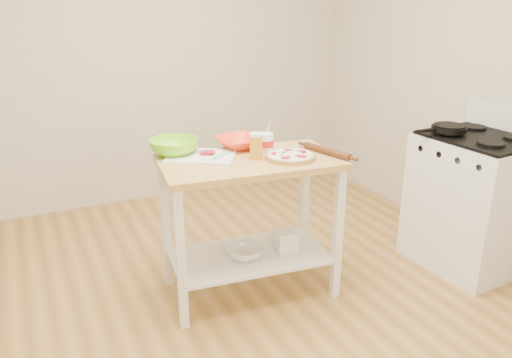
{
  "coord_description": "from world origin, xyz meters",
  "views": [
    {
      "loc": [
        -1.06,
        -2.22,
        1.81
      ],
      "look_at": [
        0.16,
        0.28,
        0.79
      ],
      "focal_mm": 35.0,
      "sensor_mm": 36.0,
      "label": 1
    }
  ],
  "objects": [
    {
      "name": "room_shell",
      "position": [
        0.0,
        0.0,
        1.35
      ],
      "size": [
        4.04,
        4.54,
        2.74
      ],
      "color": "#B18241",
      "rests_on": "ground"
    },
    {
      "name": "spatula",
      "position": [
        -0.01,
        0.44,
        0.92
      ],
      "size": [
        0.14,
        0.1,
        0.01
      ],
      "rotation": [
        0.0,
        0.0,
        0.37
      ],
      "color": "#52D3B4",
      "rests_on": "cutting_board"
    },
    {
      "name": "shelf_bin",
      "position": [
        0.38,
        0.31,
        0.33
      ],
      "size": [
        0.15,
        0.15,
        0.13
      ],
      "primitive_type": "cube",
      "rotation": [
        0.0,
        0.0,
        -0.12
      ],
      "color": "white",
      "rests_on": "prep_island"
    },
    {
      "name": "cutting_board",
      "position": [
        -0.1,
        0.52,
        0.91
      ],
      "size": [
        0.5,
        0.46,
        0.04
      ],
      "rotation": [
        0.0,
        0.0,
        -0.55
      ],
      "color": "white",
      "rests_on": "prep_island"
    },
    {
      "name": "rolling_pin",
      "position": [
        0.61,
        0.22,
        0.92
      ],
      "size": [
        0.13,
        0.36,
        0.04
      ],
      "primitive_type": "cylinder",
      "rotation": [
        1.57,
        0.0,
        0.26
      ],
      "color": "#532B13",
      "rests_on": "prep_island"
    },
    {
      "name": "gas_stove",
      "position": [
        1.69,
        0.01,
        0.47
      ],
      "size": [
        0.64,
        0.74,
        1.11
      ],
      "rotation": [
        0.0,
        0.0,
        0.06
      ],
      "color": "silver",
      "rests_on": "ground"
    },
    {
      "name": "skillet",
      "position": [
        1.54,
        0.16,
        0.98
      ],
      "size": [
        0.37,
        0.24,
        0.03
      ],
      "rotation": [
        0.0,
        0.0,
        -0.16
      ],
      "color": "black",
      "rests_on": "gas_stove"
    },
    {
      "name": "orange_bowl",
      "position": [
        0.19,
        0.59,
        0.94
      ],
      "size": [
        0.31,
        0.31,
        0.07
      ],
      "primitive_type": "imported",
      "rotation": [
        0.0,
        0.0,
        0.08
      ],
      "color": "#F93F1F",
      "rests_on": "prep_island"
    },
    {
      "name": "yogurt_tub",
      "position": [
        0.29,
        0.43,
        0.96
      ],
      "size": [
        0.1,
        0.1,
        0.21
      ],
      "color": "white",
      "rests_on": "prep_island"
    },
    {
      "name": "beer_pint",
      "position": [
        0.18,
        0.34,
        0.98
      ],
      "size": [
        0.08,
        0.08,
        0.16
      ],
      "color": "gold",
      "rests_on": "prep_island"
    },
    {
      "name": "prep_island",
      "position": [
        0.15,
        0.35,
        0.64
      ],
      "size": [
        1.13,
        0.7,
        0.9
      ],
      "rotation": [
        0.0,
        0.0,
        -0.12
      ],
      "color": "tan",
      "rests_on": "ground"
    },
    {
      "name": "green_bowl",
      "position": [
        -0.23,
        0.64,
        0.95
      ],
      "size": [
        0.39,
        0.39,
        0.09
      ],
      "primitive_type": "imported",
      "rotation": [
        0.0,
        0.0,
        -0.4
      ],
      "color": "#7DE41C",
      "rests_on": "prep_island"
    },
    {
      "name": "shelf_glass_bowl",
      "position": [
        0.1,
        0.33,
        0.3
      ],
      "size": [
        0.23,
        0.23,
        0.07
      ],
      "primitive_type": "imported",
      "rotation": [
        0.0,
        0.0,
        -0.01
      ],
      "color": "silver",
      "rests_on": "prep_island"
    },
    {
      "name": "knife",
      "position": [
        -0.2,
        0.6,
        0.92
      ],
      "size": [
        0.27,
        0.07,
        0.01
      ],
      "rotation": [
        0.0,
        0.0,
        -0.22
      ],
      "color": "silver",
      "rests_on": "cutting_board"
    },
    {
      "name": "pizza",
      "position": [
        0.37,
        0.25,
        0.92
      ],
      "size": [
        0.3,
        0.3,
        0.05
      ],
      "rotation": [
        0.0,
        0.0,
        -0.15
      ],
      "color": "tan",
      "rests_on": "prep_island"
    }
  ]
}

